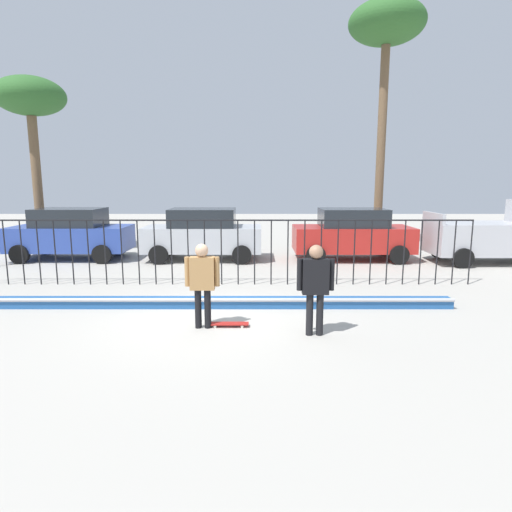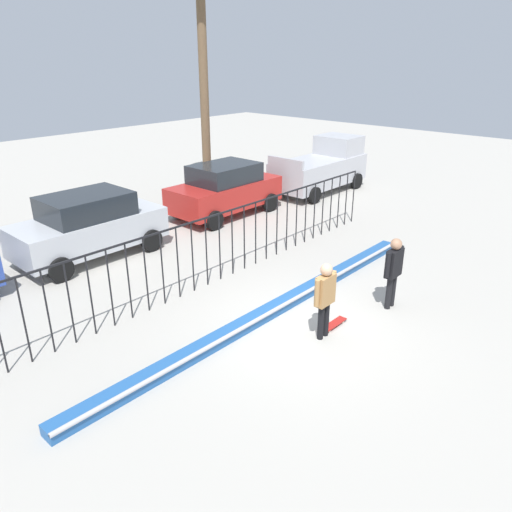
{
  "view_description": "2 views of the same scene",
  "coord_description": "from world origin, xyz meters",
  "px_view_note": "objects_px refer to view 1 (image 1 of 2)",
  "views": [
    {
      "loc": [
        0.97,
        -8.81,
        2.89
      ],
      "look_at": [
        0.93,
        1.18,
        1.17
      ],
      "focal_mm": 30.44,
      "sensor_mm": 36.0,
      "label": 1
    },
    {
      "loc": [
        -7.69,
        -5.48,
        5.61
      ],
      "look_at": [
        0.46,
        1.9,
        1.03
      ],
      "focal_mm": 34.31,
      "sensor_mm": 36.0,
      "label": 2
    }
  ],
  "objects_px": {
    "parked_car_red": "(354,234)",
    "palm_tree_short": "(33,102)",
    "skateboard": "(231,324)",
    "parked_car_silver": "(205,234)",
    "palm_tree_tall": "(389,31)",
    "parked_car_blue": "(73,233)",
    "camera_operator": "(317,282)",
    "pickup_truck": "(506,234)",
    "skateboarder": "(204,278)"
  },
  "relations": [
    {
      "from": "parked_car_red",
      "to": "palm_tree_short",
      "type": "relative_size",
      "value": 0.63
    },
    {
      "from": "parked_car_red",
      "to": "skateboard",
      "type": "bearing_deg",
      "value": -115.25
    },
    {
      "from": "parked_car_silver",
      "to": "palm_tree_tall",
      "type": "bearing_deg",
      "value": 18.11
    },
    {
      "from": "palm_tree_short",
      "to": "parked_car_blue",
      "type": "bearing_deg",
      "value": -38.04
    },
    {
      "from": "camera_operator",
      "to": "parked_car_blue",
      "type": "bearing_deg",
      "value": 1.87
    },
    {
      "from": "pickup_truck",
      "to": "camera_operator",
      "type": "bearing_deg",
      "value": -139.53
    },
    {
      "from": "skateboarder",
      "to": "palm_tree_short",
      "type": "relative_size",
      "value": 0.25
    },
    {
      "from": "camera_operator",
      "to": "palm_tree_tall",
      "type": "relative_size",
      "value": 0.17
    },
    {
      "from": "pickup_truck",
      "to": "parked_car_blue",
      "type": "bearing_deg",
      "value": 173.71
    },
    {
      "from": "skateboard",
      "to": "palm_tree_tall",
      "type": "relative_size",
      "value": 0.08
    },
    {
      "from": "pickup_truck",
      "to": "parked_car_red",
      "type": "bearing_deg",
      "value": 169.56
    },
    {
      "from": "parked_car_blue",
      "to": "camera_operator",
      "type": "bearing_deg",
      "value": -45.79
    },
    {
      "from": "pickup_truck",
      "to": "palm_tree_tall",
      "type": "height_order",
      "value": "palm_tree_tall"
    },
    {
      "from": "skateboarder",
      "to": "palm_tree_short",
      "type": "distance_m",
      "value": 12.91
    },
    {
      "from": "skateboard",
      "to": "parked_car_blue",
      "type": "distance_m",
      "value": 10.05
    },
    {
      "from": "parked_car_blue",
      "to": "parked_car_red",
      "type": "xyz_separation_m",
      "value": [
        10.48,
        -0.14,
        0.0
      ]
    },
    {
      "from": "skateboard",
      "to": "parked_car_red",
      "type": "relative_size",
      "value": 0.19
    },
    {
      "from": "skateboard",
      "to": "parked_car_silver",
      "type": "relative_size",
      "value": 0.19
    },
    {
      "from": "parked_car_blue",
      "to": "parked_car_silver",
      "type": "bearing_deg",
      "value": -1.58
    },
    {
      "from": "parked_car_silver",
      "to": "parked_car_red",
      "type": "relative_size",
      "value": 1.0
    },
    {
      "from": "pickup_truck",
      "to": "palm_tree_tall",
      "type": "distance_m",
      "value": 9.26
    },
    {
      "from": "skateboard",
      "to": "camera_operator",
      "type": "height_order",
      "value": "camera_operator"
    },
    {
      "from": "parked_car_blue",
      "to": "pickup_truck",
      "type": "xyz_separation_m",
      "value": [
        15.72,
        -0.78,
        0.06
      ]
    },
    {
      "from": "skateboarder",
      "to": "skateboard",
      "type": "bearing_deg",
      "value": 37.39
    },
    {
      "from": "pickup_truck",
      "to": "skateboarder",
      "type": "bearing_deg",
      "value": -148.08
    },
    {
      "from": "parked_car_blue",
      "to": "palm_tree_tall",
      "type": "bearing_deg",
      "value": 12.19
    },
    {
      "from": "skateboard",
      "to": "camera_operator",
      "type": "xyz_separation_m",
      "value": [
        1.66,
        -0.47,
        0.98
      ]
    },
    {
      "from": "camera_operator",
      "to": "palm_tree_tall",
      "type": "distance_m",
      "value": 14.03
    },
    {
      "from": "camera_operator",
      "to": "pickup_truck",
      "type": "distance_m",
      "value": 10.68
    },
    {
      "from": "parked_car_red",
      "to": "palm_tree_tall",
      "type": "bearing_deg",
      "value": 62.08
    },
    {
      "from": "parked_car_blue",
      "to": "palm_tree_short",
      "type": "xyz_separation_m",
      "value": [
        -1.79,
        1.4,
        4.94
      ]
    },
    {
      "from": "parked_car_silver",
      "to": "pickup_truck",
      "type": "height_order",
      "value": "pickup_truck"
    },
    {
      "from": "parked_car_silver",
      "to": "palm_tree_short",
      "type": "height_order",
      "value": "palm_tree_short"
    },
    {
      "from": "palm_tree_tall",
      "to": "palm_tree_short",
      "type": "bearing_deg",
      "value": -174.74
    },
    {
      "from": "skateboarder",
      "to": "parked_car_red",
      "type": "bearing_deg",
      "value": 89.18
    },
    {
      "from": "skateboarder",
      "to": "palm_tree_tall",
      "type": "height_order",
      "value": "palm_tree_tall"
    },
    {
      "from": "camera_operator",
      "to": "parked_car_red",
      "type": "distance_m",
      "value": 8.41
    },
    {
      "from": "palm_tree_tall",
      "to": "parked_car_blue",
      "type": "bearing_deg",
      "value": -167.56
    },
    {
      "from": "pickup_truck",
      "to": "palm_tree_tall",
      "type": "relative_size",
      "value": 0.47
    },
    {
      "from": "parked_car_silver",
      "to": "parked_car_red",
      "type": "distance_m",
      "value": 5.53
    },
    {
      "from": "palm_tree_short",
      "to": "palm_tree_tall",
      "type": "bearing_deg",
      "value": 5.26
    },
    {
      "from": "skateboarder",
      "to": "parked_car_silver",
      "type": "bearing_deg",
      "value": 127.1
    },
    {
      "from": "palm_tree_tall",
      "to": "parked_car_silver",
      "type": "bearing_deg",
      "value": -158.82
    },
    {
      "from": "camera_operator",
      "to": "parked_car_silver",
      "type": "distance_m",
      "value": 8.64
    },
    {
      "from": "skateboard",
      "to": "parked_car_blue",
      "type": "height_order",
      "value": "parked_car_blue"
    },
    {
      "from": "parked_car_blue",
      "to": "skateboarder",
      "type": "bearing_deg",
      "value": -53.22
    },
    {
      "from": "camera_operator",
      "to": "parked_car_blue",
      "type": "distance_m",
      "value": 11.47
    },
    {
      "from": "camera_operator",
      "to": "pickup_truck",
      "type": "xyz_separation_m",
      "value": [
        7.69,
        7.41,
        -0.0
      ]
    },
    {
      "from": "camera_operator",
      "to": "parked_car_blue",
      "type": "relative_size",
      "value": 0.4
    },
    {
      "from": "parked_car_silver",
      "to": "parked_car_red",
      "type": "bearing_deg",
      "value": -3.29
    }
  ]
}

